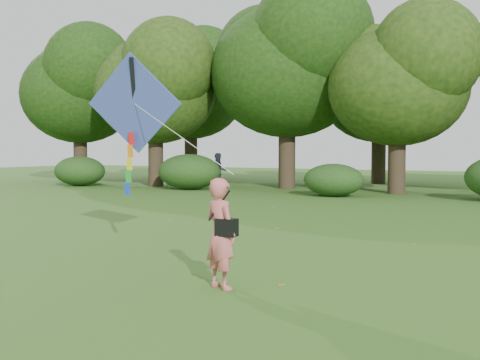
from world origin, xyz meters
The scene contains 7 objects.
ground centered at (0.00, 0.00, 0.00)m, with size 100.00×100.00×0.00m, color #265114.
man_kite_flyer centered at (0.54, -0.08, 0.82)m, with size 0.60×0.39×1.65m, color #D26463.
bystander_left centered at (-10.84, 18.80, 0.92)m, with size 0.90×0.70×1.85m, color #252732.
crossbody_bag centered at (0.65, -0.11, 0.93)m, with size 0.43×0.20×0.68m.
flying_kite centered at (-2.79, 2.06, 2.94)m, with size 4.60×2.55×2.90m.
shrub_band centered at (-0.72, 17.60, 0.86)m, with size 39.15×3.22×1.88m.
fallen_leaves centered at (-0.80, 5.06, 0.01)m, with size 10.94×13.21×0.01m.
Camera 1 is at (5.07, -7.68, 2.08)m, focal length 45.00 mm.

